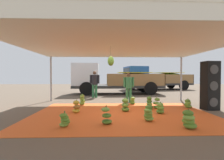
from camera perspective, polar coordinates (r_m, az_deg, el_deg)
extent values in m
plane|color=brown|center=(9.02, 1.88, -7.66)|extent=(40.00, 40.00, 0.00)
cube|color=#E05B23|center=(6.08, 3.72, -12.02)|extent=(6.62, 4.51, 0.01)
cylinder|color=#9EA0A5|center=(9.74, -21.14, 0.45)|extent=(0.10, 0.10, 2.55)
cylinder|color=#9EA0A5|center=(10.18, 23.65, 0.46)|extent=(0.10, 0.10, 2.55)
cube|color=beige|center=(6.03, 3.76, 12.52)|extent=(8.00, 7.00, 0.06)
cube|color=beige|center=(2.68, 11.56, 23.22)|extent=(8.00, 0.04, 0.28)
cylinder|color=#4C422D|center=(6.06, -0.44, 10.43)|extent=(0.01, 0.01, 0.36)
ellipsoid|color=#60932D|center=(6.02, -0.44, 6.84)|extent=(0.24, 0.24, 0.36)
ellipsoid|color=#75A83D|center=(5.26, 13.17, -13.33)|extent=(0.40, 0.40, 0.15)
ellipsoid|color=#518428|center=(5.22, 12.87, -12.43)|extent=(0.34, 0.34, 0.15)
ellipsoid|color=#6B9E38|center=(5.21, 12.98, -11.47)|extent=(0.29, 0.29, 0.15)
ellipsoid|color=#6B9E38|center=(5.15, 12.86, -10.62)|extent=(0.27, 0.27, 0.15)
ellipsoid|color=#477523|center=(5.19, 13.20, -9.55)|extent=(0.25, 0.25, 0.15)
cylinder|color=olive|center=(5.15, 13.09, -8.96)|extent=(0.04, 0.04, 0.12)
ellipsoid|color=#75A83D|center=(7.95, -10.76, -8.21)|extent=(0.37, 0.37, 0.17)
ellipsoid|color=#60932D|center=(7.90, -10.54, -7.41)|extent=(0.35, 0.35, 0.17)
ellipsoid|color=#60932D|center=(7.90, -10.74, -6.56)|extent=(0.26, 0.26, 0.17)
ellipsoid|color=#75A83D|center=(7.87, -10.71, -5.74)|extent=(0.28, 0.28, 0.17)
cylinder|color=olive|center=(7.87, -10.62, -5.30)|extent=(0.04, 0.04, 0.12)
ellipsoid|color=#477523|center=(8.08, 7.38, -8.14)|extent=(0.36, 0.36, 0.14)
ellipsoid|color=#477523|center=(8.12, 7.25, -7.56)|extent=(0.32, 0.32, 0.14)
ellipsoid|color=#6B9E38|center=(8.10, 7.28, -7.03)|extent=(0.32, 0.32, 0.14)
ellipsoid|color=#75A83D|center=(8.05, 7.49, -6.55)|extent=(0.29, 0.29, 0.14)
cylinder|color=olive|center=(8.06, 7.36, -6.11)|extent=(0.04, 0.04, 0.12)
ellipsoid|color=gold|center=(6.33, -12.81, -10.69)|extent=(0.39, 0.39, 0.17)
ellipsoid|color=#996628|center=(6.28, -12.55, -9.39)|extent=(0.36, 0.36, 0.17)
ellipsoid|color=gold|center=(6.31, -12.79, -7.94)|extent=(0.31, 0.31, 0.17)
cylinder|color=olive|center=(6.27, -12.63, -7.45)|extent=(0.04, 0.04, 0.12)
ellipsoid|color=#518428|center=(7.24, 15.96, -9.34)|extent=(0.41, 0.41, 0.13)
ellipsoid|color=#6B9E38|center=(7.25, 15.63, -8.02)|extent=(0.38, 0.38, 0.13)
ellipsoid|color=#518428|center=(7.23, 15.99, -6.76)|extent=(0.32, 0.32, 0.13)
cylinder|color=olive|center=(7.20, 15.85, -6.31)|extent=(0.04, 0.04, 0.12)
ellipsoid|color=#518428|center=(6.30, 16.97, -10.75)|extent=(0.32, 0.32, 0.17)
ellipsoid|color=#60932D|center=(6.28, 17.11, -9.68)|extent=(0.31, 0.31, 0.17)
ellipsoid|color=#75A83D|center=(6.27, 17.00, -8.58)|extent=(0.33, 0.33, 0.17)
cylinder|color=olive|center=(6.23, 17.05, -8.08)|extent=(0.04, 0.04, 0.12)
ellipsoid|color=#518428|center=(7.09, 13.47, -9.39)|extent=(0.34, 0.34, 0.17)
ellipsoid|color=#518428|center=(7.05, 13.31, -8.45)|extent=(0.33, 0.33, 0.17)
ellipsoid|color=#477523|center=(7.06, 13.28, -7.46)|extent=(0.24, 0.24, 0.17)
ellipsoid|color=#477523|center=(7.03, 13.26, -6.51)|extent=(0.22, 0.22, 0.17)
cylinder|color=olive|center=(7.03, 13.31, -6.01)|extent=(0.04, 0.04, 0.12)
ellipsoid|color=#60932D|center=(6.43, 4.86, -10.43)|extent=(0.35, 0.35, 0.18)
ellipsoid|color=#6B9E38|center=(6.37, 4.75, -8.96)|extent=(0.38, 0.38, 0.18)
ellipsoid|color=#6B9E38|center=(6.36, 4.79, -7.41)|extent=(0.36, 0.36, 0.18)
cylinder|color=olive|center=(6.35, 4.65, -6.87)|extent=(0.04, 0.04, 0.12)
ellipsoid|color=#60932D|center=(7.84, 25.82, -8.53)|extent=(0.33, 0.33, 0.15)
ellipsoid|color=#60932D|center=(7.83, 25.48, -7.96)|extent=(0.29, 0.29, 0.15)
ellipsoid|color=#75A83D|center=(7.84, 25.74, -7.37)|extent=(0.29, 0.29, 0.15)
ellipsoid|color=#518428|center=(7.83, 25.59, -6.81)|extent=(0.26, 0.26, 0.15)
cylinder|color=olive|center=(7.81, 25.69, -6.38)|extent=(0.04, 0.04, 0.12)
ellipsoid|color=#6B9E38|center=(4.77, -16.92, -15.03)|extent=(0.32, 0.32, 0.12)
ellipsoid|color=#518428|center=(4.75, -16.38, -14.29)|extent=(0.34, 0.34, 0.12)
ellipsoid|color=#518428|center=(4.71, -16.54, -13.60)|extent=(0.32, 0.32, 0.12)
ellipsoid|color=#518428|center=(4.72, -16.72, -12.78)|extent=(0.23, 0.23, 0.12)
ellipsoid|color=#518428|center=(4.68, -17.10, -12.11)|extent=(0.24, 0.24, 0.12)
cylinder|color=olive|center=(4.68, -16.68, -11.35)|extent=(0.04, 0.04, 0.12)
ellipsoid|color=#518428|center=(4.88, 26.29, -14.45)|extent=(0.41, 0.41, 0.17)
ellipsoid|color=#60932D|center=(4.87, 25.76, -13.17)|extent=(0.40, 0.40, 0.17)
ellipsoid|color=#75A83D|center=(4.79, 25.93, -12.07)|extent=(0.42, 0.42, 0.17)
ellipsoid|color=#477523|center=(4.81, 25.69, -10.70)|extent=(0.35, 0.35, 0.17)
cylinder|color=olive|center=(4.79, 25.97, -10.04)|extent=(0.04, 0.04, 0.12)
ellipsoid|color=#477523|center=(4.82, -1.86, -14.73)|extent=(0.42, 0.42, 0.13)
ellipsoid|color=#477523|center=(4.77, -1.92, -12.68)|extent=(0.38, 0.38, 0.13)
ellipsoid|color=#6B9E38|center=(4.72, -2.37, -10.57)|extent=(0.35, 0.35, 0.13)
cylinder|color=olive|center=(4.72, -2.09, -9.84)|extent=(0.04, 0.04, 0.12)
cube|color=#2D2D2D|center=(12.81, 2.01, -2.29)|extent=(7.10, 2.45, 0.20)
cube|color=silver|center=(12.81, -9.36, 1.94)|extent=(2.02, 2.15, 1.70)
cube|color=#232D38|center=(12.97, -13.76, 3.42)|extent=(0.07, 1.83, 0.75)
cube|color=olive|center=(11.90, 8.92, 0.07)|extent=(4.37, 0.18, 0.90)
cube|color=olive|center=(14.06, 7.04, 0.27)|extent=(4.37, 0.18, 0.90)
cube|color=olive|center=(13.55, 16.84, 0.18)|extent=(0.13, 2.29, 0.90)
ellipsoid|color=#477523|center=(12.98, 7.91, 0.36)|extent=(3.89, 2.01, 0.98)
cube|color=yellow|center=(12.98, 7.91, 2.62)|extent=(2.66, 1.80, 0.04)
cylinder|color=black|center=(11.79, -9.21, -3.11)|extent=(1.01, 0.30, 1.00)
cylinder|color=black|center=(13.87, -8.30, -2.44)|extent=(1.01, 0.30, 1.00)
cylinder|color=black|center=(12.25, 13.70, -2.96)|extent=(1.01, 0.30, 1.00)
cylinder|color=black|center=(14.26, 11.27, -2.35)|extent=(1.01, 0.30, 1.00)
cube|color=#2D2D2D|center=(17.55, 16.05, -1.36)|extent=(7.28, 3.76, 0.20)
cube|color=#1E4C93|center=(16.48, 8.43, 1.81)|extent=(2.34, 2.62, 1.70)
cube|color=#232D38|center=(16.16, 5.18, 3.03)|extent=(0.40, 1.97, 0.75)
cube|color=olive|center=(17.20, 21.85, 0.37)|extent=(4.24, 0.89, 0.90)
cube|color=olive|center=(19.24, 17.77, 0.50)|extent=(4.24, 0.89, 0.90)
cube|color=olive|center=(19.42, 24.97, 0.44)|extent=(0.55, 2.47, 0.90)
ellipsoid|color=#60932D|center=(18.21, 19.70, 0.71)|extent=(4.11, 2.77, 1.07)
cube|color=yellow|center=(18.21, 19.71, 2.47)|extent=(2.89, 2.35, 0.04)
cylinder|color=black|center=(15.50, 10.42, -2.05)|extent=(1.03, 0.46, 1.00)
cylinder|color=black|center=(17.63, 7.50, -1.64)|extent=(1.03, 0.46, 1.00)
cylinder|color=black|center=(17.88, 24.47, -1.70)|extent=(1.03, 0.46, 1.00)
cylinder|color=black|center=(19.75, 20.45, -1.39)|extent=(1.03, 0.46, 1.00)
cylinder|color=#337A4C|center=(8.62, 5.45, -5.47)|extent=(0.15, 0.15, 0.78)
cylinder|color=#337A4C|center=(8.64, 6.61, -5.45)|extent=(0.15, 0.15, 0.78)
cylinder|color=#337A4C|center=(8.58, 6.04, -0.93)|extent=(0.36, 0.36, 0.58)
cylinder|color=#337A4C|center=(8.55, 4.48, -0.71)|extent=(0.11, 0.11, 0.52)
cylinder|color=#337A4C|center=(8.61, 7.60, -0.71)|extent=(0.11, 0.11, 0.52)
sphere|color=brown|center=(8.57, 6.05, 1.87)|extent=(0.21, 0.21, 0.21)
cylinder|color=#337A4C|center=(10.55, -6.79, -4.00)|extent=(0.16, 0.16, 0.86)
cylinder|color=#337A4C|center=(10.54, -5.74, -4.01)|extent=(0.16, 0.16, 0.86)
cylinder|color=#26262D|center=(10.50, -6.28, 0.09)|extent=(0.39, 0.39, 0.65)
cylinder|color=#26262D|center=(10.52, -7.69, 0.29)|extent=(0.13, 0.13, 0.57)
cylinder|color=#26262D|center=(10.48, -4.86, 0.29)|extent=(0.13, 0.13, 0.57)
sphere|color=brown|center=(10.50, -6.29, 2.62)|extent=(0.23, 0.23, 0.23)
cube|color=black|center=(7.92, 31.76, -6.56)|extent=(0.64, 0.54, 0.70)
cylinder|color=#383838|center=(7.72, 32.79, -6.78)|extent=(0.38, 0.07, 0.38)
cube|color=black|center=(7.86, 31.82, -1.70)|extent=(0.64, 0.54, 0.65)
cylinder|color=#383838|center=(7.66, 32.85, -1.79)|extent=(0.38, 0.07, 0.38)
cube|color=black|center=(7.86, 31.88, 3.20)|extent=(0.64, 0.54, 0.69)
cylinder|color=#383838|center=(7.65, 32.91, 3.24)|extent=(0.38, 0.07, 0.38)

